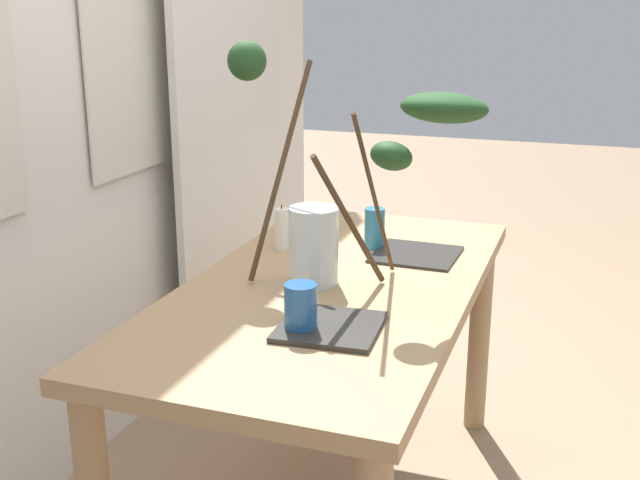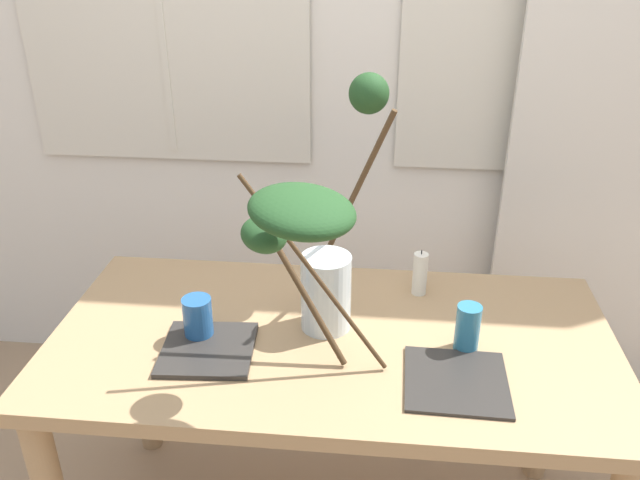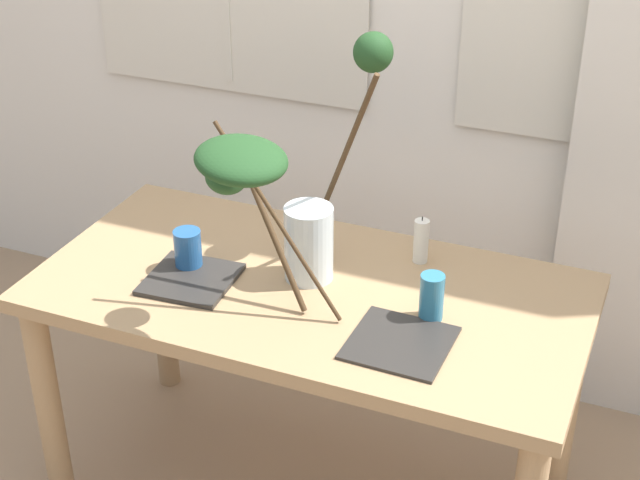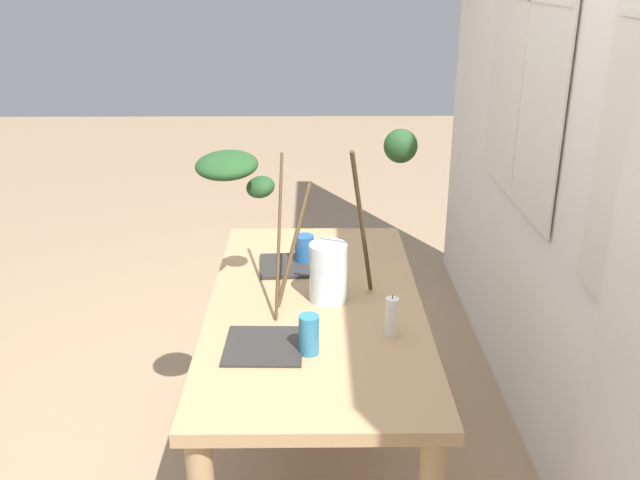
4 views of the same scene
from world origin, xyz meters
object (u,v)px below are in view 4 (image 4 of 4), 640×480
(vase_with_branches, at_px, (299,219))
(pillar_candle, at_px, (392,317))
(dining_table, at_px, (316,330))
(drinking_glass_blue_right, at_px, (309,335))
(plate_square_left, at_px, (290,266))
(plate_square_right, at_px, (264,346))
(drinking_glass_blue_left, at_px, (304,250))

(vase_with_branches, xyz_separation_m, pillar_candle, (0.26, 0.30, -0.24))
(dining_table, distance_m, pillar_candle, 0.38)
(drinking_glass_blue_right, height_order, plate_square_left, drinking_glass_blue_right)
(plate_square_right, bearing_deg, drinking_glass_blue_right, 76.01)
(vase_with_branches, height_order, plate_square_right, vase_with_branches)
(dining_table, distance_m, drinking_glass_blue_left, 0.39)
(drinking_glass_blue_right, xyz_separation_m, plate_square_left, (-0.65, -0.08, -0.06))
(dining_table, height_order, pillar_candle, pillar_candle)
(drinking_glass_blue_right, relative_size, plate_square_left, 0.55)
(pillar_candle, bearing_deg, vase_with_branches, -131.03)
(drinking_glass_blue_right, relative_size, plate_square_right, 0.52)
(drinking_glass_blue_right, bearing_deg, pillar_candle, 112.64)
(vase_with_branches, distance_m, plate_square_right, 0.46)
(drinking_glass_blue_right, bearing_deg, vase_with_branches, -174.94)
(dining_table, distance_m, drinking_glass_blue_right, 0.39)
(dining_table, height_order, plate_square_left, plate_square_left)
(vase_with_branches, xyz_separation_m, plate_square_left, (-0.29, -0.05, -0.30))
(vase_with_branches, distance_m, drinking_glass_blue_left, 0.41)
(plate_square_left, relative_size, plate_square_right, 0.95)
(dining_table, distance_m, vase_with_branches, 0.42)
(dining_table, xyz_separation_m, plate_square_left, (-0.31, -0.10, 0.12))
(drinking_glass_blue_left, bearing_deg, dining_table, 6.94)
(drinking_glass_blue_right, xyz_separation_m, pillar_candle, (-0.11, 0.26, 0.00))
(drinking_glass_blue_right, bearing_deg, drinking_glass_blue_left, -178.27)
(dining_table, bearing_deg, vase_with_branches, -113.56)
(dining_table, xyz_separation_m, drinking_glass_blue_right, (0.34, -0.02, 0.18))
(plate_square_left, xyz_separation_m, pillar_candle, (0.54, 0.34, 0.06))
(drinking_glass_blue_left, xyz_separation_m, pillar_candle, (0.58, 0.29, 0.01))
(dining_table, height_order, plate_square_right, plate_square_right)
(drinking_glass_blue_right, height_order, plate_square_right, drinking_glass_blue_right)
(plate_square_right, xyz_separation_m, pillar_candle, (-0.07, 0.41, 0.06))
(dining_table, relative_size, vase_with_branches, 1.98)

